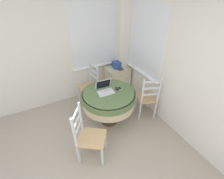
{
  "coord_description": "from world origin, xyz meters",
  "views": [
    {
      "loc": [
        0.11,
        -0.7,
        2.39
      ],
      "look_at": [
        1.28,
        1.55,
        0.68
      ],
      "focal_mm": 24.0,
      "sensor_mm": 36.0,
      "label": 1
    }
  ],
  "objects_px": {
    "dining_chair_near_right_window": "(147,98)",
    "round_dining_table": "(109,98)",
    "laptop": "(105,89)",
    "book_on_cabinet": "(119,68)",
    "computer_mouse": "(117,88)",
    "dining_chair_camera_near": "(88,137)",
    "corner_cabinet": "(117,79)",
    "cell_phone": "(120,88)",
    "dining_chair_near_back_window": "(90,85)",
    "storage_box": "(117,65)"
  },
  "relations": [
    {
      "from": "dining_chair_camera_near",
      "to": "corner_cabinet",
      "type": "bearing_deg",
      "value": 47.89
    },
    {
      "from": "dining_chair_camera_near",
      "to": "computer_mouse",
      "type": "bearing_deg",
      "value": 34.75
    },
    {
      "from": "round_dining_table",
      "to": "computer_mouse",
      "type": "relative_size",
      "value": 10.84
    },
    {
      "from": "dining_chair_camera_near",
      "to": "corner_cabinet",
      "type": "relative_size",
      "value": 1.43
    },
    {
      "from": "storage_box",
      "to": "book_on_cabinet",
      "type": "height_order",
      "value": "storage_box"
    },
    {
      "from": "cell_phone",
      "to": "dining_chair_near_back_window",
      "type": "height_order",
      "value": "dining_chair_near_back_window"
    },
    {
      "from": "round_dining_table",
      "to": "computer_mouse",
      "type": "bearing_deg",
      "value": 2.11
    },
    {
      "from": "laptop",
      "to": "dining_chair_near_back_window",
      "type": "relative_size",
      "value": 0.31
    },
    {
      "from": "laptop",
      "to": "dining_chair_near_right_window",
      "type": "height_order",
      "value": "dining_chair_near_right_window"
    },
    {
      "from": "book_on_cabinet",
      "to": "corner_cabinet",
      "type": "bearing_deg",
      "value": 92.06
    },
    {
      "from": "computer_mouse",
      "to": "book_on_cabinet",
      "type": "height_order",
      "value": "computer_mouse"
    },
    {
      "from": "laptop",
      "to": "cell_phone",
      "type": "height_order",
      "value": "laptop"
    },
    {
      "from": "round_dining_table",
      "to": "dining_chair_near_right_window",
      "type": "height_order",
      "value": "dining_chair_near_right_window"
    },
    {
      "from": "dining_chair_near_right_window",
      "to": "round_dining_table",
      "type": "bearing_deg",
      "value": 166.98
    },
    {
      "from": "storage_box",
      "to": "cell_phone",
      "type": "bearing_deg",
      "value": -115.44
    },
    {
      "from": "dining_chair_camera_near",
      "to": "storage_box",
      "type": "xyz_separation_m",
      "value": [
        1.33,
        1.51,
        0.32
      ]
    },
    {
      "from": "dining_chair_near_back_window",
      "to": "computer_mouse",
      "type": "bearing_deg",
      "value": -71.57
    },
    {
      "from": "storage_box",
      "to": "dining_chair_camera_near",
      "type": "bearing_deg",
      "value": -131.33
    },
    {
      "from": "computer_mouse",
      "to": "dining_chair_camera_near",
      "type": "height_order",
      "value": "dining_chair_camera_near"
    },
    {
      "from": "cell_phone",
      "to": "dining_chair_near_back_window",
      "type": "xyz_separation_m",
      "value": [
        -0.34,
        0.82,
        -0.3
      ]
    },
    {
      "from": "corner_cabinet",
      "to": "dining_chair_near_right_window",
      "type": "bearing_deg",
      "value": -85.63
    },
    {
      "from": "corner_cabinet",
      "to": "laptop",
      "type": "bearing_deg",
      "value": -131.19
    },
    {
      "from": "storage_box",
      "to": "laptop",
      "type": "bearing_deg",
      "value": -129.8
    },
    {
      "from": "round_dining_table",
      "to": "dining_chair_camera_near",
      "type": "distance_m",
      "value": 0.87
    },
    {
      "from": "laptop",
      "to": "book_on_cabinet",
      "type": "distance_m",
      "value": 1.13
    },
    {
      "from": "round_dining_table",
      "to": "storage_box",
      "type": "xyz_separation_m",
      "value": [
        0.69,
        0.95,
        0.17
      ]
    },
    {
      "from": "corner_cabinet",
      "to": "storage_box",
      "type": "xyz_separation_m",
      "value": [
        -0.04,
        0.0,
        0.44
      ]
    },
    {
      "from": "storage_box",
      "to": "book_on_cabinet",
      "type": "relative_size",
      "value": 0.86
    },
    {
      "from": "dining_chair_near_back_window",
      "to": "storage_box",
      "type": "height_order",
      "value": "dining_chair_near_back_window"
    },
    {
      "from": "laptop",
      "to": "corner_cabinet",
      "type": "height_order",
      "value": "laptop"
    },
    {
      "from": "laptop",
      "to": "storage_box",
      "type": "xyz_separation_m",
      "value": [
        0.74,
        0.89,
        -0.02
      ]
    },
    {
      "from": "cell_phone",
      "to": "dining_chair_near_back_window",
      "type": "bearing_deg",
      "value": 112.44
    },
    {
      "from": "round_dining_table",
      "to": "laptop",
      "type": "bearing_deg",
      "value": 134.23
    },
    {
      "from": "dining_chair_near_right_window",
      "to": "book_on_cabinet",
      "type": "height_order",
      "value": "dining_chair_near_right_window"
    },
    {
      "from": "laptop",
      "to": "dining_chair_near_back_window",
      "type": "distance_m",
      "value": 0.86
    },
    {
      "from": "dining_chair_near_back_window",
      "to": "corner_cabinet",
      "type": "distance_m",
      "value": 0.83
    },
    {
      "from": "laptop",
      "to": "storage_box",
      "type": "relative_size",
      "value": 1.7
    },
    {
      "from": "laptop",
      "to": "dining_chair_near_back_window",
      "type": "height_order",
      "value": "dining_chair_near_back_window"
    },
    {
      "from": "dining_chair_camera_near",
      "to": "storage_box",
      "type": "height_order",
      "value": "dining_chair_camera_near"
    },
    {
      "from": "computer_mouse",
      "to": "corner_cabinet",
      "type": "height_order",
      "value": "computer_mouse"
    },
    {
      "from": "dining_chair_camera_near",
      "to": "dining_chair_near_right_window",
      "type": "bearing_deg",
      "value": 14.65
    },
    {
      "from": "laptop",
      "to": "book_on_cabinet",
      "type": "relative_size",
      "value": 1.47
    },
    {
      "from": "computer_mouse",
      "to": "dining_chair_near_back_window",
      "type": "distance_m",
      "value": 0.93
    },
    {
      "from": "laptop",
      "to": "dining_chair_camera_near",
      "type": "distance_m",
      "value": 0.92
    },
    {
      "from": "cell_phone",
      "to": "dining_chair_near_right_window",
      "type": "height_order",
      "value": "dining_chair_near_right_window"
    },
    {
      "from": "computer_mouse",
      "to": "storage_box",
      "type": "height_order",
      "value": "storage_box"
    },
    {
      "from": "computer_mouse",
      "to": "book_on_cabinet",
      "type": "distance_m",
      "value": 1.01
    },
    {
      "from": "corner_cabinet",
      "to": "cell_phone",
      "type": "bearing_deg",
      "value": -117.25
    },
    {
      "from": "corner_cabinet",
      "to": "book_on_cabinet",
      "type": "xyz_separation_m",
      "value": [
        0.0,
        -0.08,
        0.36
      ]
    },
    {
      "from": "dining_chair_camera_near",
      "to": "dining_chair_near_back_window",
      "type": "bearing_deg",
      "value": 68.65
    }
  ]
}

